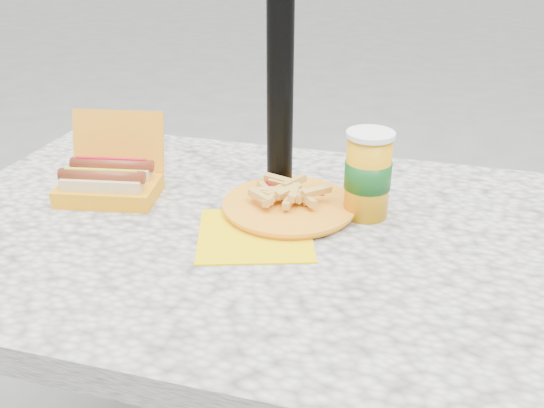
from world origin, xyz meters
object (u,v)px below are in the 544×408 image
(umbrella_pole, at_px, (281,7))
(fries_plate, at_px, (286,205))
(hotdog_box, at_px, (110,181))
(soda_cup, at_px, (368,174))

(umbrella_pole, xyz_separation_m, fries_plate, (0.04, -0.09, -0.34))
(umbrella_pole, bearing_deg, fries_plate, -67.63)
(umbrella_pole, bearing_deg, hotdog_box, -158.96)
(umbrella_pole, relative_size, fries_plate, 6.23)
(fries_plate, height_order, soda_cup, soda_cup)
(hotdog_box, xyz_separation_m, fries_plate, (0.34, 0.03, -0.02))
(fries_plate, xyz_separation_m, soda_cup, (0.14, 0.03, 0.07))
(hotdog_box, relative_size, soda_cup, 1.31)
(hotdog_box, height_order, soda_cup, soda_cup)
(umbrella_pole, relative_size, hotdog_box, 10.52)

